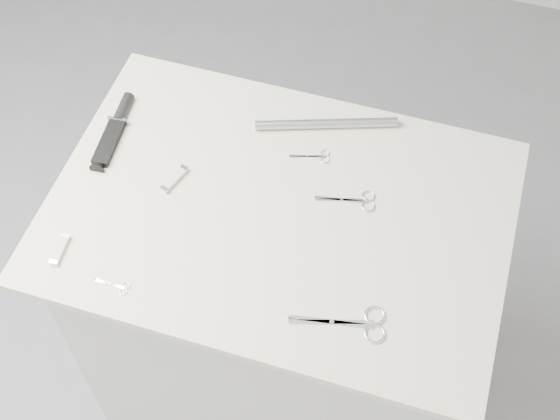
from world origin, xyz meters
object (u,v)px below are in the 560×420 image
(pocket_knife_a, at_px, (175,179))
(metal_rail, at_px, (326,124))
(sheathed_knife, at_px, (116,127))
(pocket_knife_b, at_px, (60,250))
(plinth, at_px, (279,310))
(large_shears, at_px, (359,324))
(embroidery_scissors_a, at_px, (357,200))
(embroidery_scissors_b, at_px, (316,157))
(tiny_scissors, at_px, (116,286))

(pocket_knife_a, distance_m, metal_rail, 0.38)
(metal_rail, bearing_deg, pocket_knife_a, -138.01)
(sheathed_knife, height_order, pocket_knife_a, sheathed_knife)
(pocket_knife_a, distance_m, pocket_knife_b, 0.29)
(plinth, xyz_separation_m, large_shears, (0.23, -0.22, 0.47))
(embroidery_scissors_a, height_order, embroidery_scissors_b, same)
(embroidery_scissors_a, xyz_separation_m, sheathed_knife, (-0.59, 0.03, 0.01))
(sheathed_knife, bearing_deg, plinth, -108.90)
(large_shears, bearing_deg, tiny_scissors, 174.24)
(embroidery_scissors_b, relative_size, pocket_knife_a, 1.14)
(embroidery_scissors_b, distance_m, sheathed_knife, 0.48)
(pocket_knife_a, bearing_deg, metal_rail, -30.62)
(plinth, bearing_deg, sheathed_knife, 166.25)
(sheathed_knife, distance_m, pocket_knife_b, 0.35)
(plinth, relative_size, metal_rail, 2.70)
(embroidery_scissors_b, xyz_separation_m, metal_rail, (-0.00, 0.09, 0.01))
(pocket_knife_a, bearing_deg, plinth, -74.04)
(pocket_knife_b, bearing_deg, sheathed_knife, -0.28)
(embroidery_scissors_b, bearing_deg, large_shears, -79.53)
(large_shears, distance_m, embroidery_scissors_b, 0.43)
(sheathed_knife, distance_m, metal_rail, 0.49)
(pocket_knife_a, bearing_deg, embroidery_scissors_a, -63.17)
(pocket_knife_a, bearing_deg, sheathed_knife, 79.31)
(plinth, height_order, pocket_knife_b, pocket_knife_b)
(large_shears, height_order, tiny_scissors, large_shears)
(sheathed_knife, height_order, metal_rail, same)
(embroidery_scissors_a, height_order, pocket_knife_b, pocket_knife_b)
(embroidery_scissors_b, height_order, pocket_knife_a, pocket_knife_a)
(plinth, xyz_separation_m, metal_rail, (0.04, 0.26, 0.48))
(pocket_knife_b, bearing_deg, tiny_scissors, -110.90)
(embroidery_scissors_b, relative_size, sheathed_knife, 0.43)
(embroidery_scissors_b, height_order, tiny_scissors, same)
(tiny_scissors, relative_size, pocket_knife_a, 0.91)
(pocket_knife_a, relative_size, pocket_knife_b, 1.08)
(tiny_scissors, height_order, sheathed_knife, sheathed_knife)
(embroidery_scissors_a, bearing_deg, plinth, -168.49)
(large_shears, relative_size, pocket_knife_b, 2.54)
(embroidery_scissors_a, distance_m, pocket_knife_a, 0.41)
(embroidery_scissors_b, relative_size, tiny_scissors, 1.25)
(sheathed_knife, relative_size, pocket_knife_a, 2.65)
(plinth, height_order, tiny_scissors, tiny_scissors)
(embroidery_scissors_b, distance_m, pocket_knife_a, 0.33)
(plinth, relative_size, tiny_scissors, 12.09)
(pocket_knife_a, relative_size, metal_rail, 0.25)
(embroidery_scissors_a, relative_size, metal_rail, 0.40)
(large_shears, relative_size, tiny_scissors, 2.59)
(embroidery_scissors_b, bearing_deg, metal_rail, 74.63)
(plinth, distance_m, pocket_knife_b, 0.67)
(tiny_scissors, height_order, pocket_knife_b, pocket_knife_b)
(embroidery_scissors_a, height_order, sheathed_knife, sheathed_knife)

